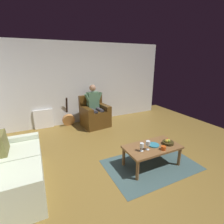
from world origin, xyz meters
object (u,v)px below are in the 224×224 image
object	(u,v)px
person_seated	(95,105)
candle_jar	(163,148)
wine_glass_near	(148,144)
couch	(11,171)
armchair	(95,115)
coffee_table	(152,149)
fruit_bowl	(168,142)
decorative_dish	(154,145)
wine_glass_far	(142,146)
guitar	(68,119)

from	to	relation	value
person_seated	candle_jar	size ratio (longest dim) A/B	13.98
wine_glass_near	person_seated	bearing A→B (deg)	-87.88
couch	candle_jar	world-z (taller)	couch
armchair	coffee_table	world-z (taller)	armchair
fruit_bowl	decorative_dish	world-z (taller)	fruit_bowl
coffee_table	decorative_dish	bearing A→B (deg)	-166.94
coffee_table	candle_jar	size ratio (longest dim) A/B	11.75
wine_glass_near	decorative_dish	xyz separation A→B (m)	(-0.21, -0.07, -0.11)
armchair	couch	xyz separation A→B (m)	(2.18, 2.00, -0.02)
wine_glass_far	decorative_dish	distance (m)	0.35
wine_glass_near	decorative_dish	distance (m)	0.25
wine_glass_near	decorative_dish	size ratio (longest dim) A/B	0.84
guitar	fruit_bowl	xyz separation A→B (m)	(-1.35, 2.94, 0.24)
armchair	candle_jar	size ratio (longest dim) A/B	10.33
guitar	candle_jar	distance (m)	3.28
couch	coffee_table	xyz separation A→B (m)	(-2.45, 0.49, 0.04)
armchair	wine_glass_far	bearing A→B (deg)	82.40
coffee_table	wine_glass_near	world-z (taller)	wine_glass_near
wine_glass_near	candle_jar	xyz separation A→B (m)	(-0.26, 0.14, -0.09)
guitar	wine_glass_near	world-z (taller)	guitar
wine_glass_far	armchair	bearing A→B (deg)	-90.76
coffee_table	fruit_bowl	xyz separation A→B (m)	(-0.34, 0.06, 0.10)
couch	wine_glass_near	world-z (taller)	couch
armchair	wine_glass_near	size ratio (longest dim) A/B	5.42
armchair	person_seated	world-z (taller)	person_seated
fruit_bowl	candle_jar	bearing A→B (deg)	29.32
person_seated	decorative_dish	distance (m)	2.49
wine_glass_far	candle_jar	bearing A→B (deg)	159.76
couch	coffee_table	bearing A→B (deg)	80.25
armchair	fruit_bowl	size ratio (longest dim) A/B	4.34
person_seated	guitar	world-z (taller)	person_seated
armchair	couch	bearing A→B (deg)	35.68
decorative_dish	fruit_bowl	bearing A→B (deg)	166.26
coffee_table	fruit_bowl	size ratio (longest dim) A/B	4.94
person_seated	decorative_dish	xyz separation A→B (m)	(-0.30, 2.46, -0.27)
guitar	wine_glass_far	distance (m)	3.04
person_seated	coffee_table	world-z (taller)	person_seated
couch	fruit_bowl	xyz separation A→B (m)	(-2.78, 0.55, 0.14)
coffee_table	wine_glass_far	world-z (taller)	wine_glass_far
coffee_table	candle_jar	world-z (taller)	candle_jar
guitar	wine_glass_near	xyz separation A→B (m)	(-0.85, 2.94, 0.32)
coffee_table	candle_jar	distance (m)	0.24
coffee_table	armchair	bearing A→B (deg)	-84.00
guitar	wine_glass_far	world-z (taller)	guitar
guitar	wine_glass_near	size ratio (longest dim) A/B	5.81
coffee_table	wine_glass_near	bearing A→B (deg)	20.61
coffee_table	candle_jar	xyz separation A→B (m)	(-0.10, 0.20, 0.09)
couch	guitar	size ratio (longest dim) A/B	1.57
wine_glass_near	fruit_bowl	bearing A→B (deg)	179.92
person_seated	fruit_bowl	xyz separation A→B (m)	(-0.60, 2.53, -0.24)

